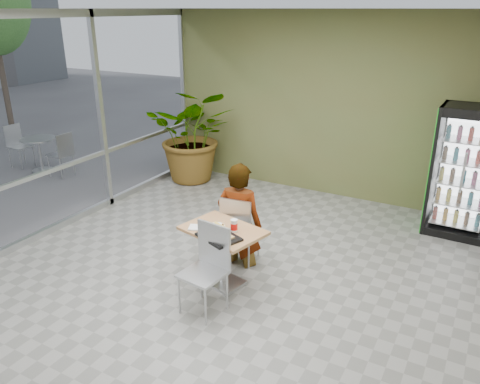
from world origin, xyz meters
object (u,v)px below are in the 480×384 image
object	(u,v)px
cafeteria_tray	(219,237)
beverage_fridge	(464,172)
seated_woman	(239,224)
chair_far	(238,225)
soda_cup	(234,226)
chair_near	(208,261)
potted_plant	(194,135)
dining_table	(223,245)

from	to	relation	value
cafeteria_tray	beverage_fridge	xyz separation A→B (m)	(2.28, 3.17, 0.20)
seated_woman	chair_far	bearing A→B (deg)	96.28
seated_woman	beverage_fridge	bearing A→B (deg)	-142.35
seated_woman	cafeteria_tray	size ratio (longest dim) A/B	3.57
soda_cup	cafeteria_tray	world-z (taller)	soda_cup
chair_near	seated_woman	xyz separation A→B (m)	(-0.20, 1.07, -0.04)
cafeteria_tray	potted_plant	world-z (taller)	potted_plant
seated_woman	potted_plant	size ratio (longest dim) A/B	0.92
chair_far	chair_near	bearing A→B (deg)	94.00
seated_woman	cafeteria_tray	bearing A→B (deg)	95.71
soda_cup	cafeteria_tray	distance (m)	0.25
chair_near	beverage_fridge	bearing A→B (deg)	63.73
chair_far	beverage_fridge	xyz separation A→B (m)	(2.44, 2.42, 0.41)
seated_woman	soda_cup	size ratio (longest dim) A/B	11.14
beverage_fridge	potted_plant	world-z (taller)	beverage_fridge
seated_woman	beverage_fridge	world-z (taller)	beverage_fridge
chair_far	cafeteria_tray	world-z (taller)	chair_far
dining_table	chair_far	xyz separation A→B (m)	(-0.08, 0.52, 0.03)
soda_cup	potted_plant	bearing A→B (deg)	130.91
dining_table	cafeteria_tray	size ratio (longest dim) A/B	2.23
chair_near	seated_woman	distance (m)	1.08
dining_table	soda_cup	size ratio (longest dim) A/B	6.98
chair_far	seated_woman	distance (m)	0.05
chair_far	soda_cup	size ratio (longest dim) A/B	6.29
chair_far	seated_woman	xyz separation A→B (m)	(-0.01, 0.05, -0.01)
beverage_fridge	seated_woman	bearing A→B (deg)	-134.48
seated_woman	dining_table	bearing A→B (deg)	92.99
dining_table	cafeteria_tray	distance (m)	0.33
dining_table	cafeteria_tray	xyz separation A→B (m)	(0.08, -0.22, 0.23)
potted_plant	cafeteria_tray	bearing A→B (deg)	-51.97
chair_far	beverage_fridge	world-z (taller)	beverage_fridge
chair_near	beverage_fridge	distance (m)	4.13
dining_table	cafeteria_tray	world-z (taller)	cafeteria_tray
chair_near	potted_plant	distance (m)	4.34
dining_table	seated_woman	size ratio (longest dim) A/B	0.63
chair_near	seated_woman	world-z (taller)	seated_woman
beverage_fridge	cafeteria_tray	bearing A→B (deg)	-124.30
seated_woman	cafeteria_tray	xyz separation A→B (m)	(0.17, -0.79, 0.21)
chair_far	chair_near	xyz separation A→B (m)	(0.19, -1.02, 0.03)
dining_table	soda_cup	distance (m)	0.32
dining_table	potted_plant	xyz separation A→B (m)	(-2.44, 3.00, 0.38)
dining_table	chair_near	size ratio (longest dim) A/B	1.06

